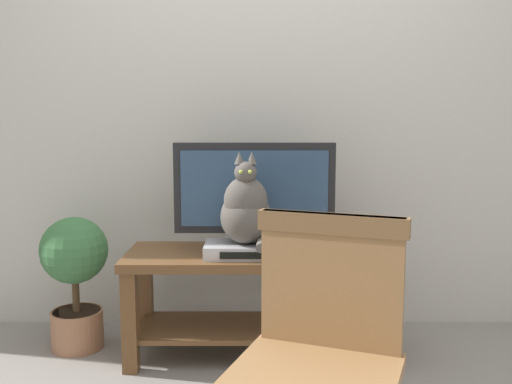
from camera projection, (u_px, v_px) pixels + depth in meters
name	position (u px, v px, depth m)	size (l,w,h in m)	color
back_wall	(264.00, 76.00, 3.16)	(7.00, 0.12, 2.80)	beige
tv_stand	(256.00, 284.00, 2.80)	(1.25, 0.48, 0.52)	brown
tv	(256.00, 194.00, 2.80)	(0.79, 0.20, 0.53)	black
media_box	(248.00, 250.00, 2.70)	(0.39, 0.24, 0.06)	#BCBCC1
cat	(248.00, 210.00, 2.66)	(0.24, 0.33, 0.43)	#514C47
wooden_chair	(321.00, 347.00, 1.62)	(0.58, 0.58, 0.90)	olive
book_stack	(349.00, 242.00, 2.77)	(0.23, 0.18, 0.09)	#38664C
potted_plant	(77.00, 272.00, 2.88)	(0.34, 0.34, 0.68)	#9E6B4C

